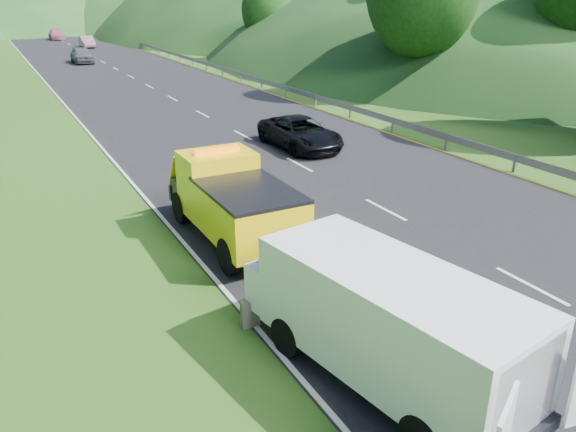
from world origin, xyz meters
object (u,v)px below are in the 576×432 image
child (332,307)px  suitcase (250,313)px  white_van (384,318)px  passing_suv (300,148)px  tow_truck (232,199)px  woman (263,320)px

child → suitcase: (-2.04, 0.16, 0.32)m
white_van → passing_suv: size_ratio=1.37×
white_van → passing_suv: (6.93, 15.57, -1.32)m
suitcase → child: bearing=-4.6°
suitcase → tow_truck: bearing=71.5°
tow_truck → passing_suv: tow_truck is taller
woman → suitcase: size_ratio=2.38×
tow_truck → passing_suv: (6.86, 8.19, -1.24)m
woman → passing_suv: size_ratio=0.30×
woman → child: bearing=-116.0°
suitcase → passing_suv: 15.29m
white_van → suitcase: white_van is taller
woman → passing_suv: bearing=-50.7°
woman → passing_suv: 15.05m
woman → white_van: bearing=-176.7°
white_van → suitcase: size_ratio=10.88×
white_van → tow_truck: bearing=80.0°
white_van → child: (0.57, 2.62, -1.32)m
white_van → passing_suv: bearing=56.5°
tow_truck → woman: tow_truck is taller
woman → passing_suv: woman is taller
white_van → woman: 3.34m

